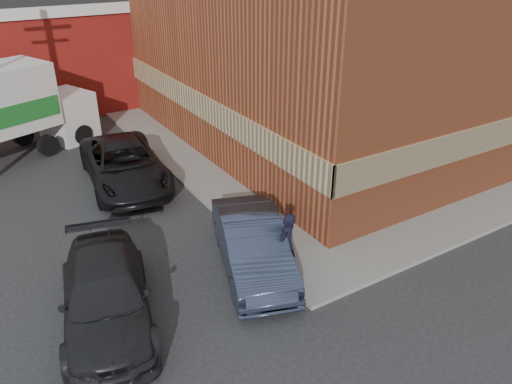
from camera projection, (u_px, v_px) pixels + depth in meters
ground at (286, 268)px, 13.92m from camera, size 90.00×90.00×0.00m
brick_building at (330, 26)px, 22.60m from camera, size 14.25×18.25×9.36m
sidewalk_south at (486, 211)px, 16.71m from camera, size 16.00×1.80×0.12m
sidewalk_west at (177, 156)px, 21.01m from camera, size 1.80×18.00×0.12m
man at (287, 244)px, 13.18m from camera, size 0.78×0.69×1.79m
sedan at (253, 245)px, 13.58m from camera, size 3.06×4.94×1.54m
suv_a at (125, 164)px, 18.37m from camera, size 3.26×5.95×1.58m
suv_b at (106, 296)px, 11.72m from camera, size 3.14×5.32×1.45m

